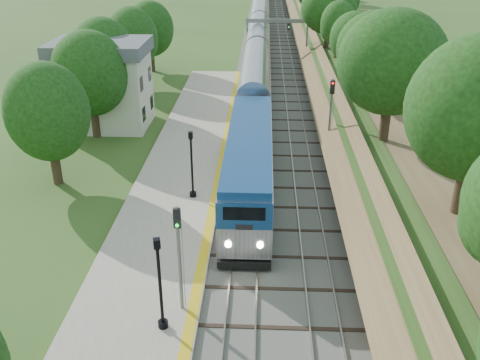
{
  "coord_description": "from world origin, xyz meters",
  "views": [
    {
      "loc": [
        0.9,
        -17.84,
        17.32
      ],
      "look_at": [
        -0.5,
        12.55,
        2.8
      ],
      "focal_mm": 40.0,
      "sensor_mm": 36.0,
      "label": 1
    }
  ],
  "objects_px": {
    "lamppost_far": "(192,168)",
    "signal_farside": "(331,111)",
    "signal_platform": "(179,248)",
    "station_building": "(103,84)",
    "train": "(260,22)",
    "signal_gantry": "(277,30)",
    "lamppost_mid": "(160,289)"
  },
  "relations": [
    {
      "from": "signal_gantry",
      "to": "lamppost_far",
      "type": "bearing_deg",
      "value": -98.97
    },
    {
      "from": "lamppost_mid",
      "to": "signal_farside",
      "type": "xyz_separation_m",
      "value": [
        9.78,
        21.34,
        1.58
      ]
    },
    {
      "from": "lamppost_far",
      "to": "signal_farside",
      "type": "bearing_deg",
      "value": 38.56
    },
    {
      "from": "signal_gantry",
      "to": "train",
      "type": "distance_m",
      "value": 22.28
    },
    {
      "from": "signal_gantry",
      "to": "lamppost_mid",
      "type": "height_order",
      "value": "signal_gantry"
    },
    {
      "from": "station_building",
      "to": "lamppost_mid",
      "type": "distance_m",
      "value": 30.34
    },
    {
      "from": "signal_gantry",
      "to": "signal_platform",
      "type": "xyz_separation_m",
      "value": [
        -5.37,
        -52.02,
        -0.99
      ]
    },
    {
      "from": "lamppost_far",
      "to": "signal_farside",
      "type": "distance_m",
      "value": 12.96
    },
    {
      "from": "train",
      "to": "signal_gantry",
      "type": "bearing_deg",
      "value": -83.59
    },
    {
      "from": "lamppost_mid",
      "to": "lamppost_far",
      "type": "bearing_deg",
      "value": 91.19
    },
    {
      "from": "train",
      "to": "lamppost_far",
      "type": "height_order",
      "value": "lamppost_far"
    },
    {
      "from": "signal_platform",
      "to": "signal_farside",
      "type": "bearing_deg",
      "value": 65.44
    },
    {
      "from": "train",
      "to": "signal_platform",
      "type": "relative_size",
      "value": 25.51
    },
    {
      "from": "signal_gantry",
      "to": "signal_farside",
      "type": "bearing_deg",
      "value": -83.38
    },
    {
      "from": "station_building",
      "to": "signal_farside",
      "type": "distance_m",
      "value": 21.41
    },
    {
      "from": "lamppost_far",
      "to": "signal_farside",
      "type": "xyz_separation_m",
      "value": [
        10.06,
        8.02,
        1.61
      ]
    },
    {
      "from": "train",
      "to": "station_building",
      "type": "bearing_deg",
      "value": -106.59
    },
    {
      "from": "station_building",
      "to": "signal_gantry",
      "type": "bearing_deg",
      "value": 56.62
    },
    {
      "from": "train",
      "to": "signal_platform",
      "type": "height_order",
      "value": "signal_platform"
    },
    {
      "from": "station_building",
      "to": "signal_platform",
      "type": "relative_size",
      "value": 1.53
    },
    {
      "from": "train",
      "to": "lamppost_far",
      "type": "relative_size",
      "value": 30.26
    },
    {
      "from": "lamppost_mid",
      "to": "signal_platform",
      "type": "relative_size",
      "value": 0.85
    },
    {
      "from": "station_building",
      "to": "train",
      "type": "bearing_deg",
      "value": 73.41
    },
    {
      "from": "signal_gantry",
      "to": "signal_farside",
      "type": "relative_size",
      "value": 1.29
    },
    {
      "from": "station_building",
      "to": "signal_gantry",
      "type": "relative_size",
      "value": 1.02
    },
    {
      "from": "lamppost_far",
      "to": "signal_platform",
      "type": "distance_m",
      "value": 12.01
    },
    {
      "from": "train",
      "to": "signal_farside",
      "type": "xyz_separation_m",
      "value": [
        6.2,
        -54.11,
        1.82
      ]
    },
    {
      "from": "train",
      "to": "signal_farside",
      "type": "bearing_deg",
      "value": -83.46
    },
    {
      "from": "signal_farside",
      "to": "signal_platform",
      "type": "bearing_deg",
      "value": -114.56
    },
    {
      "from": "signal_gantry",
      "to": "lamppost_mid",
      "type": "bearing_deg",
      "value": -96.46
    },
    {
      "from": "station_building",
      "to": "signal_farside",
      "type": "xyz_separation_m",
      "value": [
        20.2,
        -7.12,
        0.02
      ]
    },
    {
      "from": "lamppost_far",
      "to": "signal_gantry",
      "type": "bearing_deg",
      "value": 81.03
    }
  ]
}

